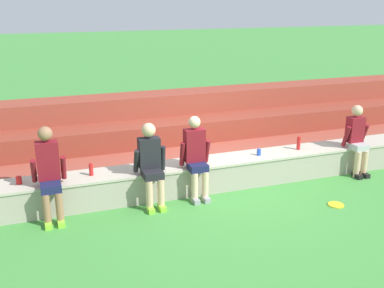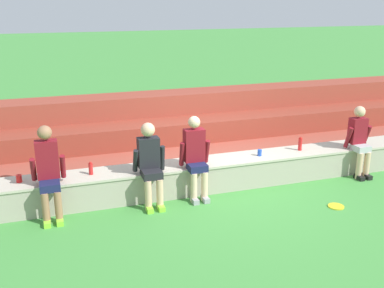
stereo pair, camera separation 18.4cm
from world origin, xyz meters
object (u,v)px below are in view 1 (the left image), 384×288
at_px(water_bottle_mid_left, 91,170).
at_px(frisbee, 336,205).
at_px(person_right_of_center, 357,138).
at_px(person_center, 196,155).
at_px(plastic_cup_left_end, 19,180).
at_px(plastic_cup_right_end, 259,152).
at_px(person_far_left, 49,172).
at_px(person_left_of_center, 151,162).
at_px(water_bottle_mid_right, 299,143).

bearing_deg(water_bottle_mid_left, frisbee, -20.18).
height_order(person_right_of_center, water_bottle_mid_left, person_right_of_center).
bearing_deg(person_right_of_center, water_bottle_mid_left, 176.68).
relative_size(person_center, frisbee, 5.39).
distance_m(plastic_cup_left_end, frisbee, 5.09).
bearing_deg(plastic_cup_right_end, person_far_left, -175.91).
distance_m(person_left_of_center, person_center, 0.79).
height_order(water_bottle_mid_right, water_bottle_mid_left, water_bottle_mid_right).
relative_size(person_right_of_center, water_bottle_mid_left, 6.33).
height_order(person_right_of_center, water_bottle_mid_right, person_right_of_center).
relative_size(person_right_of_center, plastic_cup_left_end, 11.20).
bearing_deg(person_far_left, plastic_cup_left_end, 145.45).
relative_size(water_bottle_mid_left, plastic_cup_right_end, 1.80).
bearing_deg(water_bottle_mid_left, person_far_left, -155.82).
xyz_separation_m(person_far_left, person_center, (2.36, 0.02, -0.02)).
height_order(water_bottle_mid_right, plastic_cup_left_end, water_bottle_mid_right).
xyz_separation_m(person_left_of_center, person_center, (0.79, 0.05, 0.01)).
relative_size(plastic_cup_left_end, frisbee, 0.46).
height_order(water_bottle_mid_left, frisbee, water_bottle_mid_left).
bearing_deg(frisbee, person_far_left, 166.14).
xyz_separation_m(person_center, plastic_cup_right_end, (1.31, 0.24, -0.17)).
xyz_separation_m(person_far_left, plastic_cup_right_end, (3.67, 0.26, -0.20)).
bearing_deg(plastic_cup_right_end, person_center, -169.53).
distance_m(water_bottle_mid_left, plastic_cup_right_end, 3.02).
distance_m(person_center, water_bottle_mid_right, 2.20).
relative_size(person_center, water_bottle_mid_left, 6.64).
relative_size(water_bottle_mid_left, plastic_cup_left_end, 1.77).
bearing_deg(plastic_cup_right_end, person_right_of_center, -7.51).
distance_m(person_right_of_center, water_bottle_mid_right, 1.13).
distance_m(person_left_of_center, water_bottle_mid_right, 2.99).
relative_size(person_left_of_center, person_right_of_center, 1.02).
distance_m(person_far_left, person_right_of_center, 5.62).
bearing_deg(person_right_of_center, person_far_left, -179.94).
bearing_deg(water_bottle_mid_left, plastic_cup_left_end, 179.15).
distance_m(person_far_left, plastic_cup_left_end, 0.58).
bearing_deg(plastic_cup_left_end, person_far_left, -34.55).
distance_m(person_center, plastic_cup_right_end, 1.34).
bearing_deg(plastic_cup_left_end, plastic_cup_right_end, -0.66).
relative_size(person_far_left, frisbee, 5.57).
bearing_deg(frisbee, plastic_cup_left_end, 163.96).
bearing_deg(plastic_cup_right_end, person_left_of_center, -172.22).
bearing_deg(water_bottle_mid_right, person_center, -172.35).
relative_size(person_left_of_center, plastic_cup_right_end, 11.66).
bearing_deg(water_bottle_mid_right, plastic_cup_right_end, -176.68).
height_order(plastic_cup_right_end, frisbee, plastic_cup_right_end).
xyz_separation_m(plastic_cup_right_end, plastic_cup_left_end, (-4.12, 0.05, 0.00)).
relative_size(person_left_of_center, frisbee, 5.25).
xyz_separation_m(person_left_of_center, frisbee, (2.85, -1.06, -0.73)).
relative_size(person_right_of_center, plastic_cup_right_end, 11.42).
xyz_separation_m(person_right_of_center, water_bottle_mid_right, (-1.08, 0.31, -0.08)).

